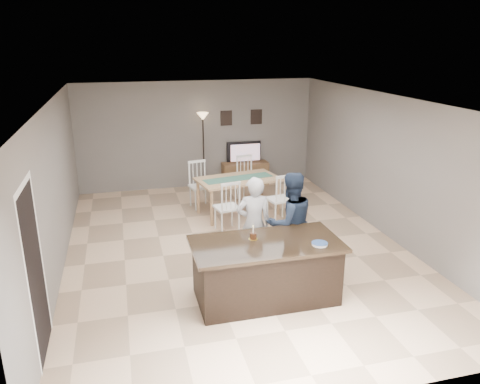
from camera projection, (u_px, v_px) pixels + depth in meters
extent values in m
plane|color=#D6AE89|center=(236.00, 248.00, 8.62)|extent=(8.00, 8.00, 0.00)
plane|color=slate|center=(197.00, 135.00, 11.88)|extent=(6.00, 0.00, 6.00)
plane|color=slate|center=(336.00, 290.00, 4.52)|extent=(6.00, 0.00, 6.00)
plane|color=slate|center=(54.00, 191.00, 7.48)|extent=(0.00, 8.00, 8.00)
plane|color=slate|center=(388.00, 167.00, 8.92)|extent=(0.00, 8.00, 8.00)
plane|color=white|center=(235.00, 100.00, 7.78)|extent=(8.00, 8.00, 0.00)
cube|color=black|center=(266.00, 272.00, 6.83)|extent=(2.00, 1.00, 0.85)
cube|color=black|center=(266.00, 244.00, 6.69)|extent=(2.15, 1.10, 0.05)
cube|color=brown|center=(245.00, 174.00, 12.28)|extent=(1.20, 0.40, 0.60)
imported|color=black|center=(245.00, 152.00, 12.17)|extent=(0.91, 0.12, 0.53)
plane|color=orange|center=(245.00, 153.00, 12.10)|extent=(0.78, 0.00, 0.78)
cube|color=black|center=(226.00, 118.00, 11.91)|extent=(0.30, 0.02, 0.38)
cube|color=black|center=(256.00, 117.00, 12.10)|extent=(0.30, 0.02, 0.38)
plane|color=black|center=(36.00, 274.00, 5.46)|extent=(0.00, 2.10, 2.10)
plane|color=white|center=(23.00, 185.00, 5.13)|extent=(0.00, 1.02, 1.02)
imported|color=#B1B1B5|center=(254.00, 224.00, 7.63)|extent=(0.61, 0.43, 1.59)
imported|color=#1A2439|center=(290.00, 223.00, 7.56)|extent=(0.90, 0.74, 1.68)
cylinder|color=yellow|center=(253.00, 239.00, 6.79)|extent=(0.13, 0.13, 0.00)
cylinder|color=#361E0E|center=(253.00, 236.00, 6.78)|extent=(0.10, 0.10, 0.09)
cylinder|color=white|center=(253.00, 230.00, 6.75)|extent=(0.02, 0.02, 0.10)
sphere|color=#FFBF4C|center=(253.00, 226.00, 6.73)|extent=(0.02, 0.02, 0.02)
cylinder|color=white|center=(320.00, 245.00, 6.59)|extent=(0.22, 0.22, 0.01)
cylinder|color=white|center=(320.00, 244.00, 6.59)|extent=(0.22, 0.22, 0.01)
cylinder|color=white|center=(320.00, 243.00, 6.59)|extent=(0.22, 0.22, 0.01)
cylinder|color=#305193|center=(320.00, 243.00, 6.58)|extent=(0.23, 0.23, 0.00)
cube|color=tan|center=(238.00, 179.00, 10.07)|extent=(1.88, 1.27, 0.04)
cylinder|color=tan|center=(212.00, 208.00, 9.53)|extent=(0.07, 0.07, 0.77)
cylinder|color=tan|center=(262.00, 188.00, 10.85)|extent=(0.07, 0.07, 0.77)
cube|color=#386653|center=(238.00, 178.00, 10.06)|extent=(1.56, 0.65, 0.01)
cube|color=silver|center=(227.00, 207.00, 9.27)|extent=(0.53, 0.51, 0.04)
cylinder|color=silver|center=(222.00, 224.00, 9.12)|extent=(0.03, 0.03, 0.47)
cylinder|color=silver|center=(232.00, 215.00, 9.57)|extent=(0.03, 0.03, 0.47)
cube|color=silver|center=(231.00, 184.00, 8.93)|extent=(0.41, 0.11, 0.05)
cube|color=silver|center=(279.00, 199.00, 9.74)|extent=(0.53, 0.51, 0.04)
cylinder|color=silver|center=(275.00, 215.00, 9.60)|extent=(0.03, 0.03, 0.47)
cylinder|color=silver|center=(283.00, 207.00, 10.05)|extent=(0.03, 0.03, 0.47)
cube|color=silver|center=(285.00, 177.00, 9.41)|extent=(0.41, 0.11, 0.05)
cube|color=silver|center=(200.00, 187.00, 10.58)|extent=(0.53, 0.51, 0.04)
cylinder|color=silver|center=(205.00, 194.00, 10.88)|extent=(0.03, 0.03, 0.47)
cylinder|color=silver|center=(196.00, 201.00, 10.43)|extent=(0.03, 0.03, 0.47)
cube|color=silver|center=(197.00, 161.00, 10.58)|extent=(0.41, 0.11, 0.05)
cube|color=silver|center=(248.00, 180.00, 11.05)|extent=(0.53, 0.51, 0.04)
cylinder|color=silver|center=(251.00, 188.00, 11.36)|extent=(0.03, 0.03, 0.47)
cylinder|color=silver|center=(244.00, 194.00, 10.91)|extent=(0.03, 0.03, 0.47)
cube|color=silver|center=(244.00, 156.00, 11.05)|extent=(0.41, 0.11, 0.05)
cylinder|color=black|center=(205.00, 187.00, 12.13)|extent=(0.29, 0.29, 0.03)
cylinder|color=black|center=(204.00, 153.00, 11.85)|extent=(0.04, 0.04, 1.78)
cone|color=#F0BF84|center=(203.00, 116.00, 11.56)|extent=(0.29, 0.29, 0.19)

